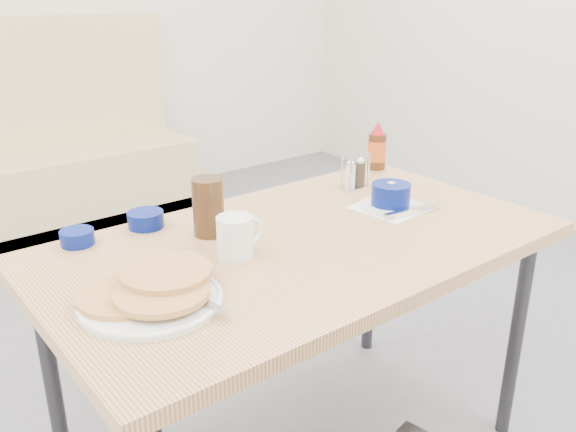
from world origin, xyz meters
TOP-DOWN VIEW (x-y plane):
  - booth_bench at (0.00, 2.78)m, footprint 1.90×0.56m
  - dining_table at (0.00, 0.25)m, footprint 1.40×0.80m
  - pancake_plate at (-0.48, 0.18)m, footprint 0.31×0.32m
  - coffee_mug at (-0.20, 0.27)m, footprint 0.14×0.09m
  - grits_setting at (0.36, 0.26)m, footprint 0.23×0.21m
  - creamer_bowl at (-0.49, 0.59)m, footprint 0.09×0.09m
  - butter_bowl at (-0.29, 0.59)m, footprint 0.10×0.10m
  - amber_tumbler at (-0.18, 0.43)m, footprint 0.10×0.10m
  - condiment_caddy at (0.42, 0.48)m, footprint 0.10×0.06m
  - syrup_bottle at (0.64, 0.59)m, footprint 0.07×0.07m

SIDE VIEW (x-z plane):
  - booth_bench at x=0.00m, z-range -0.26..0.96m
  - dining_table at x=0.00m, z-range 0.32..1.08m
  - creamer_bowl at x=-0.49m, z-range 0.76..0.80m
  - butter_bowl at x=-0.29m, z-range 0.76..0.81m
  - pancake_plate at x=-0.48m, z-range 0.75..0.81m
  - grits_setting at x=0.36m, z-range 0.75..0.84m
  - condiment_caddy at x=0.42m, z-range 0.74..0.86m
  - coffee_mug at x=-0.20m, z-range 0.76..0.87m
  - syrup_bottle at x=0.64m, z-range 0.75..0.92m
  - amber_tumbler at x=-0.18m, z-range 0.76..0.92m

